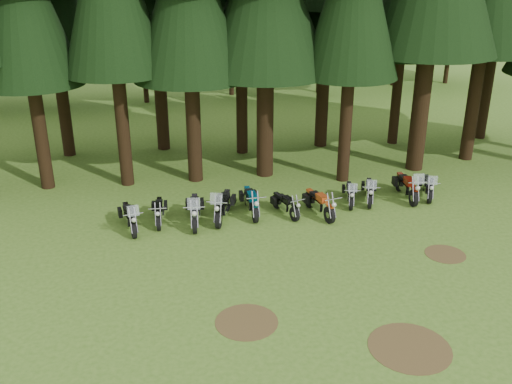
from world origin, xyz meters
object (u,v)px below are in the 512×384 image
motorcycle_7 (350,194)px  motorcycle_6 (319,204)px  motorcycle_0 (130,218)px  motorcycle_1 (159,212)px  motorcycle_2 (195,211)px  motorcycle_9 (407,187)px  motorcycle_3 (223,206)px  motorcycle_4 (251,202)px  motorcycle_10 (428,187)px  motorcycle_5 (285,205)px  motorcycle_8 (369,191)px

motorcycle_7 → motorcycle_6: bearing=-135.9°
motorcycle_0 → motorcycle_6: motorcycle_0 is taller
motorcycle_0 → motorcycle_1: 1.20m
motorcycle_1 → motorcycle_7: (7.87, 0.22, -0.01)m
motorcycle_2 → motorcycle_9: (9.07, 0.65, -0.00)m
motorcycle_0 → motorcycle_2: (2.45, 0.03, 0.05)m
motorcycle_3 → motorcycle_4: (1.17, 0.26, -0.03)m
motorcycle_10 → motorcycle_3: bearing=-156.7°
motorcycle_1 → motorcycle_5: 4.97m
motorcycle_1 → motorcycle_8: 8.74m
motorcycle_3 → motorcycle_1: bearing=-165.0°
motorcycle_4 → motorcycle_7: motorcycle_7 is taller
motorcycle_2 → motorcycle_7: (6.53, 0.63, -0.10)m
motorcycle_0 → motorcycle_10: size_ratio=1.10×
motorcycle_2 → motorcycle_4: motorcycle_2 is taller
motorcycle_7 → motorcycle_3: bearing=-159.4°
motorcycle_4 → motorcycle_10: size_ratio=1.16×
motorcycle_0 → motorcycle_3: bearing=-5.9°
motorcycle_2 → motorcycle_5: size_ratio=1.28×
motorcycle_3 → motorcycle_8: 6.29m
motorcycle_5 → motorcycle_9: (5.45, 0.55, 0.10)m
motorcycle_0 → motorcycle_3: (3.57, 0.24, 0.05)m
motorcycle_3 → motorcycle_8: motorcycle_3 is taller
motorcycle_6 → motorcycle_0: bearing=167.0°
motorcycle_5 → motorcycle_10: motorcycle_10 is taller
motorcycle_6 → motorcycle_8: (2.47, 0.87, -0.02)m
motorcycle_5 → motorcycle_9: bearing=-10.5°
motorcycle_1 → motorcycle_8: motorcycle_8 is taller
motorcycle_3 → motorcycle_7: 5.42m
motorcycle_6 → motorcycle_10: bearing=-2.1°
motorcycle_1 → motorcycle_10: 11.38m
motorcycle_3 → motorcycle_7: bearing=24.3°
motorcycle_2 → motorcycle_4: bearing=17.7°
motorcycle_5 → motorcycle_6: 1.34m
motorcycle_6 → motorcycle_7: (1.60, 0.85, -0.06)m
motorcycle_0 → motorcycle_8: motorcycle_0 is taller
motorcycle_9 → motorcycle_10: (0.97, -0.02, -0.07)m
motorcycle_4 → motorcycle_8: (5.10, 0.19, -0.04)m
motorcycle_0 → motorcycle_9: size_ratio=0.92×
motorcycle_9 → motorcycle_10: 0.97m
motorcycle_2 → motorcycle_5: 3.62m
motorcycle_3 → motorcycle_8: bearing=23.9°
motorcycle_1 → motorcycle_5: (4.96, -0.32, -0.02)m
motorcycle_1 → motorcycle_6: (6.27, -0.63, 0.05)m
motorcycle_0 → motorcycle_9: motorcycle_9 is taller
motorcycle_1 → motorcycle_0: bearing=-153.6°
motorcycle_8 → motorcycle_10: size_ratio=1.04×
motorcycle_0 → motorcycle_6: size_ratio=0.99×
motorcycle_2 → motorcycle_10: size_ratio=1.21×
motorcycle_2 → motorcycle_3: (1.12, 0.21, 0.00)m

